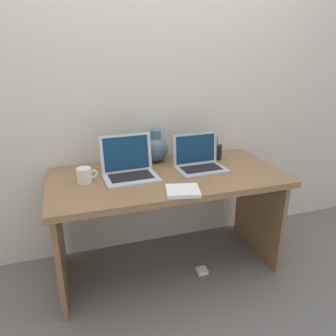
{
  "coord_description": "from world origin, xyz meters",
  "views": [
    {
      "loc": [
        -0.57,
        -1.81,
        1.46
      ],
      "look_at": [
        0.0,
        0.0,
        0.75
      ],
      "focal_mm": 34.05,
      "sensor_mm": 36.0,
      "label": 1
    }
  ],
  "objects_px": {
    "green_vase": "(156,148)",
    "power_brick": "(202,271)",
    "coffee_mug": "(85,175)",
    "notebook_stack": "(182,191)",
    "laptop_left": "(129,166)",
    "pen_cup": "(218,152)",
    "laptop_right": "(198,160)"
  },
  "relations": [
    {
      "from": "laptop_left",
      "to": "pen_cup",
      "type": "height_order",
      "value": "laptop_left"
    },
    {
      "from": "green_vase",
      "to": "power_brick",
      "type": "xyz_separation_m",
      "value": [
        0.2,
        -0.43,
        -0.78
      ]
    },
    {
      "from": "laptop_left",
      "to": "pen_cup",
      "type": "xyz_separation_m",
      "value": [
        0.68,
        0.13,
        -0.01
      ]
    },
    {
      "from": "laptop_left",
      "to": "notebook_stack",
      "type": "height_order",
      "value": "laptop_left"
    },
    {
      "from": "laptop_left",
      "to": "notebook_stack",
      "type": "relative_size",
      "value": 1.83
    },
    {
      "from": "notebook_stack",
      "to": "laptop_left",
      "type": "bearing_deg",
      "value": 124.81
    },
    {
      "from": "laptop_right",
      "to": "coffee_mug",
      "type": "relative_size",
      "value": 2.62
    },
    {
      "from": "laptop_right",
      "to": "notebook_stack",
      "type": "distance_m",
      "value": 0.42
    },
    {
      "from": "notebook_stack",
      "to": "power_brick",
      "type": "height_order",
      "value": "notebook_stack"
    },
    {
      "from": "green_vase",
      "to": "power_brick",
      "type": "height_order",
      "value": "green_vase"
    },
    {
      "from": "laptop_left",
      "to": "power_brick",
      "type": "xyz_separation_m",
      "value": [
        0.44,
        -0.2,
        -0.76
      ]
    },
    {
      "from": "green_vase",
      "to": "notebook_stack",
      "type": "distance_m",
      "value": 0.57
    },
    {
      "from": "green_vase",
      "to": "power_brick",
      "type": "bearing_deg",
      "value": -64.59
    },
    {
      "from": "laptop_right",
      "to": "pen_cup",
      "type": "distance_m",
      "value": 0.25
    },
    {
      "from": "green_vase",
      "to": "pen_cup",
      "type": "xyz_separation_m",
      "value": [
        0.44,
        -0.09,
        -0.04
      ]
    },
    {
      "from": "laptop_left",
      "to": "coffee_mug",
      "type": "height_order",
      "value": "laptop_left"
    },
    {
      "from": "laptop_right",
      "to": "pen_cup",
      "type": "bearing_deg",
      "value": 32.89
    },
    {
      "from": "laptop_left",
      "to": "pen_cup",
      "type": "bearing_deg",
      "value": 10.99
    },
    {
      "from": "power_brick",
      "to": "green_vase",
      "type": "bearing_deg",
      "value": 115.41
    },
    {
      "from": "coffee_mug",
      "to": "power_brick",
      "type": "relative_size",
      "value": 1.81
    },
    {
      "from": "green_vase",
      "to": "power_brick",
      "type": "distance_m",
      "value": 0.92
    },
    {
      "from": "pen_cup",
      "to": "notebook_stack",
      "type": "bearing_deg",
      "value": -133.48
    },
    {
      "from": "laptop_right",
      "to": "green_vase",
      "type": "relative_size",
      "value": 1.44
    },
    {
      "from": "green_vase",
      "to": "pen_cup",
      "type": "relative_size",
      "value": 1.24
    },
    {
      "from": "laptop_left",
      "to": "pen_cup",
      "type": "distance_m",
      "value": 0.7
    },
    {
      "from": "notebook_stack",
      "to": "coffee_mug",
      "type": "relative_size",
      "value": 1.48
    },
    {
      "from": "coffee_mug",
      "to": "power_brick",
      "type": "distance_m",
      "value": 1.04
    },
    {
      "from": "green_vase",
      "to": "notebook_stack",
      "type": "xyz_separation_m",
      "value": [
        -0.0,
        -0.56,
        -0.09
      ]
    },
    {
      "from": "notebook_stack",
      "to": "power_brick",
      "type": "xyz_separation_m",
      "value": [
        0.21,
        0.13,
        -0.7
      ]
    },
    {
      "from": "laptop_left",
      "to": "notebook_stack",
      "type": "distance_m",
      "value": 0.42
    },
    {
      "from": "pen_cup",
      "to": "power_brick",
      "type": "distance_m",
      "value": 0.85
    },
    {
      "from": "laptop_left",
      "to": "green_vase",
      "type": "xyz_separation_m",
      "value": [
        0.24,
        0.22,
        0.03
      ]
    }
  ]
}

